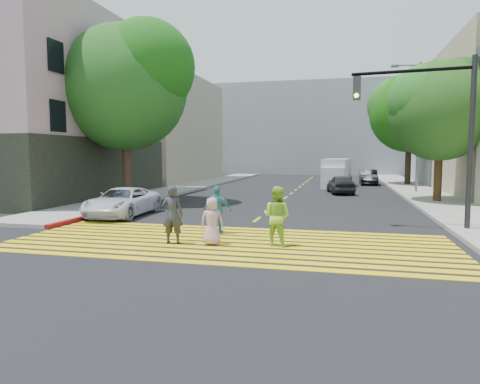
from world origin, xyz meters
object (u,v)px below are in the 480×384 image
at_px(tree_right_far, 411,108).
at_px(silver_car, 340,175).
at_px(tree_left, 127,81).
at_px(dark_car_parked, 368,177).
at_px(dark_car_near, 341,184).
at_px(pedestrian_woman, 277,216).
at_px(pedestrian_child, 212,221).
at_px(tree_right_near, 442,105).
at_px(pedestrian_extra, 217,210).
at_px(white_van, 336,174).
at_px(pedestrian_man, 173,215).
at_px(white_sedan, 123,202).
at_px(traffic_signal, 436,120).

relative_size(tree_right_far, silver_car, 2.00).
distance_m(tree_left, dark_car_parked, 22.96).
bearing_deg(tree_left, dark_car_near, 34.54).
bearing_deg(pedestrian_woman, silver_car, -75.18).
relative_size(pedestrian_child, silver_car, 0.30).
bearing_deg(tree_right_near, dark_car_parked, 101.72).
bearing_deg(silver_car, tree_left, 56.60).
height_order(pedestrian_extra, white_van, white_van).
bearing_deg(white_van, pedestrian_woman, -87.15).
height_order(pedestrian_man, white_sedan, pedestrian_man).
bearing_deg(pedestrian_child, dark_car_near, -109.76).
distance_m(pedestrian_man, pedestrian_woman, 3.11).
xyz_separation_m(tree_right_near, tree_right_far, (0.38, 13.60, 1.20)).
height_order(tree_right_near, tree_right_far, tree_right_far).
distance_m(dark_car_near, silver_car, 12.58).
xyz_separation_m(white_sedan, silver_car, (9.05, 25.58, 0.09)).
bearing_deg(tree_right_near, silver_car, 107.21).
bearing_deg(silver_car, white_sedan, 66.20).
xyz_separation_m(pedestrian_child, white_sedan, (-5.56, 4.77, -0.10)).
distance_m(pedestrian_man, dark_car_near, 18.51).
relative_size(pedestrian_woman, white_sedan, 0.40).
xyz_separation_m(dark_car_near, dark_car_parked, (2.31, 9.35, 0.02)).
relative_size(tree_right_near, dark_car_near, 2.07).
height_order(pedestrian_extra, traffic_signal, traffic_signal).
xyz_separation_m(pedestrian_man, dark_car_parked, (7.14, 27.22, -0.22)).
height_order(tree_right_far, white_sedan, tree_right_far).
xyz_separation_m(tree_right_far, pedestrian_child, (-9.21, -26.72, -5.78)).
relative_size(dark_car_near, traffic_signal, 0.63).
relative_size(tree_left, silver_car, 2.06).
relative_size(tree_right_far, pedestrian_child, 6.76).
bearing_deg(silver_car, pedestrian_child, 79.12).
xyz_separation_m(pedestrian_man, white_van, (4.41, 23.38, 0.21)).
height_order(tree_left, traffic_signal, tree_left).
bearing_deg(pedestrian_man, dark_car_near, -111.44).
relative_size(tree_left, traffic_signal, 1.66).
height_order(tree_left, pedestrian_man, tree_left).
bearing_deg(white_van, pedestrian_extra, -93.24).
height_order(white_sedan, dark_car_parked, dark_car_parked).
relative_size(pedestrian_woman, traffic_signal, 0.29).
relative_size(tree_right_near, pedestrian_woman, 4.45).
relative_size(pedestrian_child, traffic_signal, 0.24).
distance_m(tree_right_far, traffic_signal, 22.88).
bearing_deg(dark_car_near, white_van, -95.49).
bearing_deg(dark_car_parked, pedestrian_child, -103.08).
distance_m(pedestrian_extra, dark_car_near, 16.50).
relative_size(pedestrian_man, dark_car_near, 0.47).
height_order(tree_right_far, pedestrian_woman, tree_right_far).
distance_m(tree_right_near, pedestrian_man, 17.18).
bearing_deg(tree_left, traffic_signal, -21.14).
bearing_deg(pedestrian_extra, tree_right_near, -129.98).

